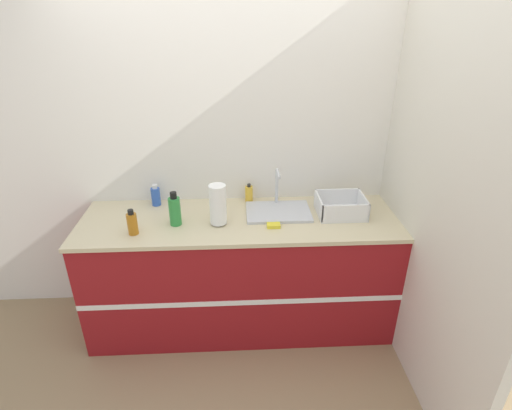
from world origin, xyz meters
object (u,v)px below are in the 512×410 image
object	(u,v)px
bottle_blue	(156,196)
dish_rack	(341,208)
paper_towel_roll	(218,205)
soap_dispenser	(249,194)
bottle_amber	(132,223)
bottle_green	(175,210)
sink	(278,210)

from	to	relation	value
bottle_blue	dish_rack	bearing A→B (deg)	-9.15
paper_towel_roll	dish_rack	distance (m)	0.89
soap_dispenser	bottle_blue	bearing A→B (deg)	-178.40
bottle_amber	soap_dispenser	distance (m)	0.90
paper_towel_roll	bottle_green	distance (m)	0.30
dish_rack	bottle_amber	size ratio (longest dim) A/B	1.91
paper_towel_roll	bottle_amber	size ratio (longest dim) A/B	1.64
paper_towel_roll	bottle_amber	bearing A→B (deg)	-169.27
bottle_blue	soap_dispenser	bearing A→B (deg)	1.60
bottle_blue	soap_dispenser	distance (m)	0.70
sink	bottle_blue	distance (m)	0.93
bottle_blue	soap_dispenser	xyz separation A→B (m)	(0.70, 0.02, -0.01)
bottle_amber	paper_towel_roll	bearing A→B (deg)	10.73
soap_dispenser	bottle_green	bearing A→B (deg)	-147.21
sink	bottle_green	distance (m)	0.74
bottle_amber	bottle_blue	xyz separation A→B (m)	(0.08, 0.43, -0.00)
dish_rack	bottle_blue	xyz separation A→B (m)	(-1.36, 0.22, 0.03)
bottle_green	paper_towel_roll	bearing A→B (deg)	-1.74
bottle_amber	bottle_green	world-z (taller)	bottle_green
dish_rack	bottle_green	bearing A→B (deg)	-175.36
dish_rack	bottle_amber	bearing A→B (deg)	-171.68
dish_rack	bottle_blue	world-z (taller)	bottle_blue
bottle_amber	soap_dispenser	xyz separation A→B (m)	(0.78, 0.45, -0.01)
bottle_blue	soap_dispenser	world-z (taller)	bottle_blue
bottle_amber	bottle_blue	distance (m)	0.44
bottle_blue	bottle_amber	bearing A→B (deg)	-100.36
paper_towel_roll	bottle_green	world-z (taller)	paper_towel_roll
bottle_blue	bottle_green	world-z (taller)	bottle_green
paper_towel_roll	soap_dispenser	size ratio (longest dim) A/B	1.96
dish_rack	bottle_blue	distance (m)	1.38
dish_rack	soap_dispenser	distance (m)	0.70
bottle_blue	bottle_green	xyz separation A→B (m)	(0.19, -0.31, 0.03)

